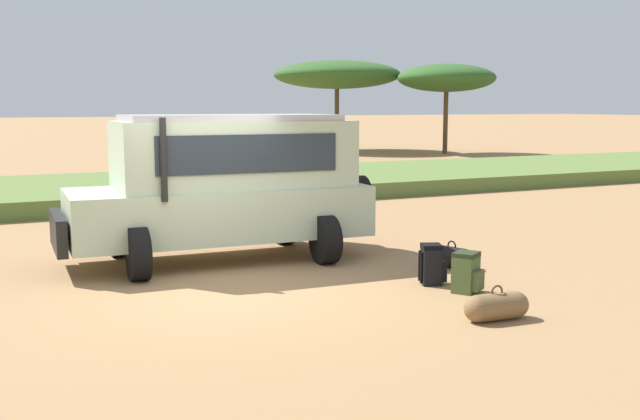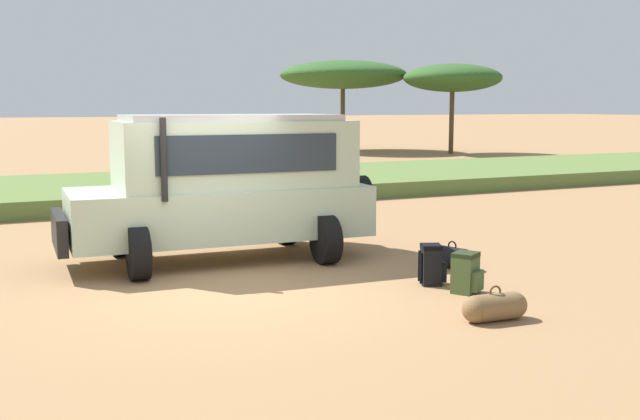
# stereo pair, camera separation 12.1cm
# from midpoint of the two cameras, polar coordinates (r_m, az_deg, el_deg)

# --- Properties ---
(ground_plane) EXTENTS (320.00, 320.00, 0.00)m
(ground_plane) POSITION_cam_midpoint_polar(r_m,az_deg,el_deg) (10.64, -7.16, -6.18)
(ground_plane) COLOR #9E754C
(grass_bank) EXTENTS (120.00, 7.00, 0.44)m
(grass_bank) POSITION_cam_midpoint_polar(r_m,az_deg,el_deg) (21.75, -17.20, 1.37)
(grass_bank) COLOR #5B7538
(grass_bank) RESTS_ON ground_plane
(safari_vehicle) EXTENTS (5.41, 2.91, 2.44)m
(safari_vehicle) POSITION_cam_midpoint_polar(r_m,az_deg,el_deg) (12.62, -7.51, 2.01)
(safari_vehicle) COLOR #B2C6A8
(safari_vehicle) RESTS_ON ground_plane
(backpack_beside_front_wheel) EXTENTS (0.47, 0.48, 0.57)m
(backpack_beside_front_wheel) POSITION_cam_midpoint_polar(r_m,az_deg,el_deg) (10.65, 10.79, -4.72)
(backpack_beside_front_wheel) COLOR #42562D
(backpack_beside_front_wheel) RESTS_ON ground_plane
(backpack_cluster_center) EXTENTS (0.43, 0.39, 0.60)m
(backpack_cluster_center) POSITION_cam_midpoint_polar(r_m,az_deg,el_deg) (11.03, 8.21, -4.16)
(backpack_cluster_center) COLOR black
(backpack_cluster_center) RESTS_ON ground_plane
(duffel_bag_low_black_case) EXTENTS (0.87, 0.38, 0.44)m
(duffel_bag_low_black_case) POSITION_cam_midpoint_polar(r_m,az_deg,el_deg) (9.39, 12.94, -7.18)
(duffel_bag_low_black_case) COLOR brown
(duffel_bag_low_black_case) RESTS_ON ground_plane
(duffel_bag_soft_canvas) EXTENTS (0.49, 0.80, 0.44)m
(duffel_bag_soft_canvas) POSITION_cam_midpoint_polar(r_m,az_deg,el_deg) (12.23, 9.70, -3.56)
(duffel_bag_soft_canvas) COLOR black
(duffel_bag_soft_canvas) RESTS_ON ground_plane
(acacia_tree_left_mid) EXTENTS (7.03, 7.46, 5.06)m
(acacia_tree_left_mid) POSITION_cam_midpoint_polar(r_m,az_deg,el_deg) (42.57, 1.22, 10.25)
(acacia_tree_left_mid) COLOR brown
(acacia_tree_left_mid) RESTS_ON ground_plane
(acacia_tree_centre_back) EXTENTS (5.28, 5.10, 4.77)m
(acacia_tree_centre_back) POSITION_cam_midpoint_polar(r_m,az_deg,el_deg) (40.91, 9.53, 9.88)
(acacia_tree_centre_back) COLOR brown
(acacia_tree_centre_back) RESTS_ON ground_plane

